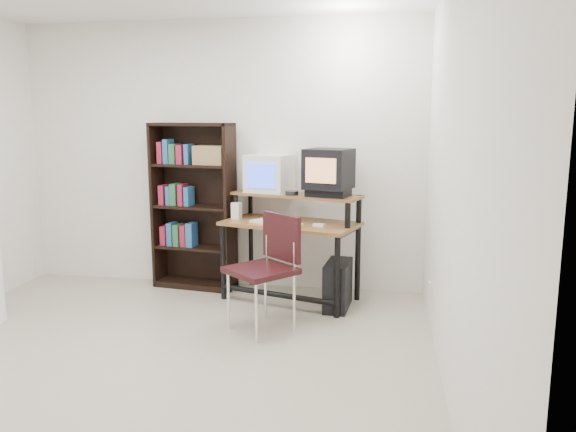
% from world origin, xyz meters
% --- Properties ---
extents(floor, '(4.00, 4.00, 0.01)m').
position_xyz_m(floor, '(0.00, 0.00, -0.01)').
color(floor, '#B3AB94').
rests_on(floor, ground).
extents(back_wall, '(4.00, 0.01, 2.60)m').
position_xyz_m(back_wall, '(0.00, 2.00, 1.30)').
color(back_wall, silver).
rests_on(back_wall, floor).
extents(right_wall, '(0.01, 4.00, 2.60)m').
position_xyz_m(right_wall, '(2.00, 0.00, 1.30)').
color(right_wall, silver).
rests_on(right_wall, floor).
extents(computer_desk, '(1.33, 0.92, 0.98)m').
position_xyz_m(computer_desk, '(0.77, 1.62, 0.69)').
color(computer_desk, brown).
rests_on(computer_desk, floor).
extents(crt_monitor, '(0.45, 0.46, 0.36)m').
position_xyz_m(crt_monitor, '(0.53, 1.82, 1.15)').
color(crt_monitor, silver).
rests_on(crt_monitor, computer_desk).
extents(vcr, '(0.41, 0.34, 0.08)m').
position_xyz_m(vcr, '(1.11, 1.60, 1.01)').
color(vcr, black).
rests_on(vcr, computer_desk).
extents(crt_tv, '(0.46, 0.46, 0.35)m').
position_xyz_m(crt_tv, '(1.11, 1.60, 1.23)').
color(crt_tv, black).
rests_on(crt_tv, vcr).
extents(cd_spindle, '(0.15, 0.15, 0.05)m').
position_xyz_m(cd_spindle, '(0.78, 1.62, 0.99)').
color(cd_spindle, '#26262B').
rests_on(cd_spindle, computer_desk).
extents(keyboard, '(0.51, 0.42, 0.03)m').
position_xyz_m(keyboard, '(0.65, 1.49, 0.74)').
color(keyboard, silver).
rests_on(keyboard, computer_desk).
extents(mousepad, '(0.25, 0.22, 0.01)m').
position_xyz_m(mousepad, '(1.04, 1.42, 0.72)').
color(mousepad, black).
rests_on(mousepad, computer_desk).
extents(mouse, '(0.11, 0.09, 0.03)m').
position_xyz_m(mouse, '(1.05, 1.44, 0.74)').
color(mouse, white).
rests_on(mouse, mousepad).
extents(desk_speaker, '(0.09, 0.09, 0.17)m').
position_xyz_m(desk_speaker, '(0.24, 1.68, 0.80)').
color(desk_speaker, silver).
rests_on(desk_speaker, computer_desk).
extents(pc_tower, '(0.24, 0.46, 0.42)m').
position_xyz_m(pc_tower, '(1.22, 1.44, 0.21)').
color(pc_tower, black).
rests_on(pc_tower, floor).
extents(school_chair, '(0.65, 0.65, 0.92)m').
position_xyz_m(school_chair, '(0.71, 0.86, 0.57)').
color(school_chair, black).
rests_on(school_chair, floor).
extents(bookshelf, '(0.84, 0.38, 1.63)m').
position_xyz_m(bookshelf, '(-0.23, 1.85, 0.84)').
color(bookshelf, black).
rests_on(bookshelf, floor).
extents(wall_outlet, '(0.02, 0.08, 0.12)m').
position_xyz_m(wall_outlet, '(1.99, 1.15, 0.30)').
color(wall_outlet, beige).
rests_on(wall_outlet, right_wall).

